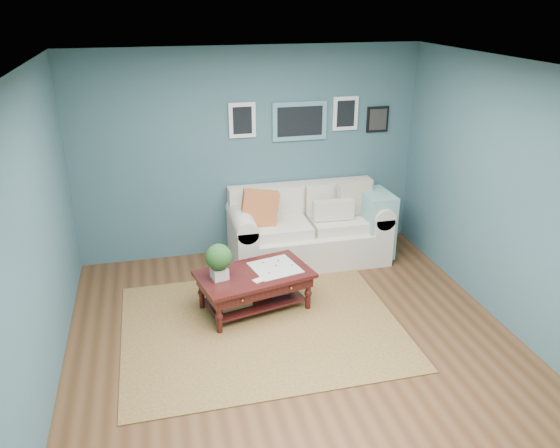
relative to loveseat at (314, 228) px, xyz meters
name	(u,v)px	position (x,y,z in m)	size (l,w,h in m)	color
room_shell	(303,224)	(-0.73, -1.97, 0.93)	(5.00, 5.02, 2.70)	brown
area_rug	(261,326)	(-1.02, -1.46, -0.43)	(2.88, 2.31, 0.01)	brown
loveseat	(314,228)	(0.00, 0.00, 0.00)	(2.07, 0.94, 1.06)	silver
coffee_table	(249,280)	(-1.08, -1.10, -0.06)	(1.34, 0.96, 0.85)	black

